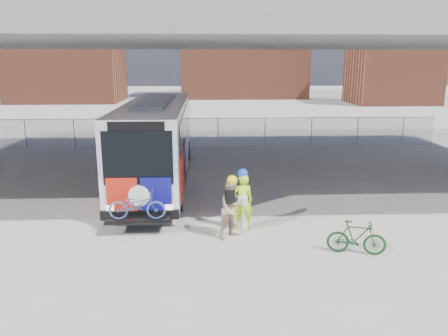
{
  "coord_description": "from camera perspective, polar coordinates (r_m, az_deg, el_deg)",
  "views": [
    {
      "loc": [
        0.12,
        -15.41,
        5.35
      ],
      "look_at": [
        0.82,
        -0.22,
        1.6
      ],
      "focal_mm": 35.0,
      "sensor_mm": 36.0,
      "label": 1
    }
  ],
  "objects": [
    {
      "name": "bus",
      "position": [
        20.03,
        -8.72,
        4.38
      ],
      "size": [
        2.67,
        12.9,
        3.69
      ],
      "color": "silver",
      "rests_on": "ground"
    },
    {
      "name": "cyclist_hivis",
      "position": [
        14.09,
        2.44,
        -4.23
      ],
      "size": [
        0.74,
        0.54,
        2.03
      ],
      "rotation": [
        0.0,
        0.0,
        3.3
      ],
      "color": "#BCF71A",
      "rests_on": "ground"
    },
    {
      "name": "bollard",
      "position": [
        14.19,
        2.46,
        -5.46
      ],
      "size": [
        0.32,
        0.32,
        1.23
      ],
      "color": "silver",
      "rests_on": "ground"
    },
    {
      "name": "overpass",
      "position": [
        19.45,
        -3.14,
        17.36
      ],
      "size": [
        40.0,
        16.0,
        7.95
      ],
      "color": "#605E59",
      "rests_on": "ground"
    },
    {
      "name": "bike_parked",
      "position": [
        13.02,
        16.91,
        -8.68
      ],
      "size": [
        1.7,
        0.87,
        0.98
      ],
      "primitive_type": "imported",
      "rotation": [
        0.0,
        0.0,
        1.31
      ],
      "color": "#123A17",
      "rests_on": "ground"
    },
    {
      "name": "ground",
      "position": [
        16.31,
        -2.94,
        -5.31
      ],
      "size": [
        160.0,
        160.0,
        0.0
      ],
      "primitive_type": "plane",
      "color": "#9E9991",
      "rests_on": "ground"
    },
    {
      "name": "smokestack",
      "position": [
        72.12,
        8.98,
        19.38
      ],
      "size": [
        2.2,
        2.2,
        25.0
      ],
      "primitive_type": "cylinder",
      "color": "brown",
      "rests_on": "ground"
    },
    {
      "name": "chainlink_fence",
      "position": [
        27.69,
        -2.88,
        5.69
      ],
      "size": [
        30.0,
        0.06,
        30.0
      ],
      "color": "gray",
      "rests_on": "ground"
    },
    {
      "name": "cyclist_tan",
      "position": [
        13.43,
        1.07,
        -5.3
      ],
      "size": [
        1.12,
        1.07,
        2.0
      ],
      "rotation": [
        0.0,
        0.0,
        0.6
      ],
      "color": "tan",
      "rests_on": "ground"
    },
    {
      "name": "brick_buildings",
      "position": [
        63.65,
        -1.69,
        13.91
      ],
      "size": [
        54.0,
        22.0,
        12.0
      ],
      "color": "brown",
      "rests_on": "ground"
    }
  ]
}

